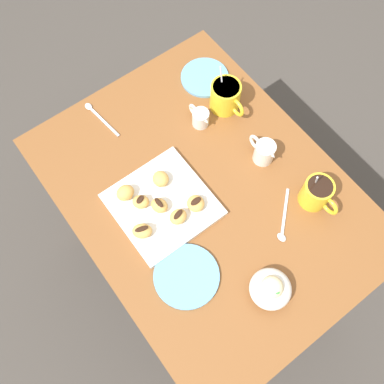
# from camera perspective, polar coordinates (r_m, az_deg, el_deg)

# --- Properties ---
(ground_plane) EXTENTS (8.00, 8.00, 0.00)m
(ground_plane) POSITION_cam_1_polar(r_m,az_deg,el_deg) (1.96, 1.17, -8.83)
(ground_plane) COLOR #423D38
(dining_table) EXTENTS (0.98, 0.74, 0.75)m
(dining_table) POSITION_cam_1_polar(r_m,az_deg,el_deg) (1.39, 1.63, -2.43)
(dining_table) COLOR brown
(dining_table) RESTS_ON ground_plane
(pastry_plate_square) EXTENTS (0.26, 0.26, 0.02)m
(pastry_plate_square) POSITION_cam_1_polar(r_m,az_deg,el_deg) (1.23, -3.94, -1.67)
(pastry_plate_square) COLOR silver
(pastry_plate_square) RESTS_ON dining_table
(coffee_mug_yellow_left) EXTENTS (0.13, 0.09, 0.15)m
(coffee_mug_yellow_left) POSITION_cam_1_polar(r_m,az_deg,el_deg) (1.36, 4.49, 12.58)
(coffee_mug_yellow_left) COLOR yellow
(coffee_mug_yellow_left) RESTS_ON dining_table
(coffee_mug_yellow_right) EXTENTS (0.12, 0.08, 0.14)m
(coffee_mug_yellow_right) POSITION_cam_1_polar(r_m,az_deg,el_deg) (1.24, 16.25, -0.13)
(coffee_mug_yellow_right) COLOR yellow
(coffee_mug_yellow_right) RESTS_ON dining_table
(cream_pitcher_white) EXTENTS (0.10, 0.06, 0.07)m
(cream_pitcher_white) POSITION_cam_1_polar(r_m,az_deg,el_deg) (1.28, 9.52, 5.35)
(cream_pitcher_white) COLOR silver
(cream_pitcher_white) RESTS_ON dining_table
(ice_cream_bowl) EXTENTS (0.11, 0.11, 0.08)m
(ice_cream_bowl) POSITION_cam_1_polar(r_m,az_deg,el_deg) (1.14, 10.40, -12.48)
(ice_cream_bowl) COLOR silver
(ice_cream_bowl) RESTS_ON dining_table
(chocolate_sauce_pitcher) EXTENTS (0.09, 0.05, 0.06)m
(chocolate_sauce_pitcher) POSITION_cam_1_polar(r_m,az_deg,el_deg) (1.33, 1.11, 9.87)
(chocolate_sauce_pitcher) COLOR silver
(chocolate_sauce_pitcher) RESTS_ON dining_table
(saucer_sky_left) EXTENTS (0.16, 0.16, 0.01)m
(saucer_sky_left) POSITION_cam_1_polar(r_m,az_deg,el_deg) (1.45, 1.70, 14.94)
(saucer_sky_left) COLOR #66A8DB
(saucer_sky_left) RESTS_ON dining_table
(saucer_sky_right) EXTENTS (0.18, 0.18, 0.01)m
(saucer_sky_right) POSITION_cam_1_polar(r_m,az_deg,el_deg) (1.16, -0.74, -11.10)
(saucer_sky_right) COLOR #66A8DB
(saucer_sky_right) RESTS_ON dining_table
(loose_spoon_near_saucer) EXTENTS (0.12, 0.13, 0.01)m
(loose_spoon_near_saucer) POSITION_cam_1_polar(r_m,az_deg,el_deg) (1.24, 12.05, -3.82)
(loose_spoon_near_saucer) COLOR silver
(loose_spoon_near_saucer) RESTS_ON dining_table
(loose_spoon_by_plate) EXTENTS (0.16, 0.03, 0.01)m
(loose_spoon_by_plate) POSITION_cam_1_polar(r_m,az_deg,el_deg) (1.40, -12.36, 9.85)
(loose_spoon_by_plate) COLOR silver
(loose_spoon_by_plate) RESTS_ON dining_table
(beignet_0) EXTENTS (0.06, 0.05, 0.04)m
(beignet_0) POSITION_cam_1_polar(r_m,az_deg,el_deg) (1.20, -4.35, -1.79)
(beignet_0) COLOR #DBA351
(beignet_0) RESTS_ON pastry_plate_square
(chocolate_drizzle_0) EXTENTS (0.04, 0.02, 0.00)m
(chocolate_drizzle_0) POSITION_cam_1_polar(r_m,az_deg,el_deg) (1.18, -4.41, -1.42)
(chocolate_drizzle_0) COLOR black
(chocolate_drizzle_0) RESTS_ON beignet_0
(beignet_1) EXTENTS (0.06, 0.06, 0.03)m
(beignet_1) POSITION_cam_1_polar(r_m,az_deg,el_deg) (1.20, 0.50, -1.52)
(beignet_1) COLOR #DBA351
(beignet_1) RESTS_ON pastry_plate_square
(chocolate_drizzle_1) EXTENTS (0.02, 0.04, 0.00)m
(chocolate_drizzle_1) POSITION_cam_1_polar(r_m,az_deg,el_deg) (1.18, 0.51, -1.22)
(chocolate_drizzle_1) COLOR black
(chocolate_drizzle_1) RESTS_ON beignet_1
(beignet_2) EXTENTS (0.06, 0.06, 0.03)m
(beignet_2) POSITION_cam_1_polar(r_m,az_deg,el_deg) (1.23, -4.17, 1.76)
(beignet_2) COLOR #DBA351
(beignet_2) RESTS_ON pastry_plate_square
(beignet_3) EXTENTS (0.06, 0.06, 0.03)m
(beignet_3) POSITION_cam_1_polar(r_m,az_deg,el_deg) (1.21, -6.81, -1.30)
(beignet_3) COLOR #DBA351
(beignet_3) RESTS_ON pastry_plate_square
(chocolate_drizzle_3) EXTENTS (0.03, 0.03, 0.00)m
(chocolate_drizzle_3) POSITION_cam_1_polar(r_m,az_deg,el_deg) (1.19, -6.90, -0.98)
(chocolate_drizzle_3) COLOR black
(chocolate_drizzle_3) RESTS_ON beignet_3
(beignet_4) EXTENTS (0.05, 0.05, 0.04)m
(beignet_4) POSITION_cam_1_polar(r_m,az_deg,el_deg) (1.22, -8.84, -0.09)
(beignet_4) COLOR #DBA351
(beignet_4) RESTS_ON pastry_plate_square
(beignet_5) EXTENTS (0.07, 0.07, 0.03)m
(beignet_5) POSITION_cam_1_polar(r_m,az_deg,el_deg) (1.18, -6.73, -5.01)
(beignet_5) COLOR #DBA351
(beignet_5) RESTS_ON pastry_plate_square
(chocolate_drizzle_5) EXTENTS (0.03, 0.04, 0.00)m
(chocolate_drizzle_5) POSITION_cam_1_polar(r_m,az_deg,el_deg) (1.16, -6.82, -4.73)
(chocolate_drizzle_5) COLOR black
(chocolate_drizzle_5) RESTS_ON beignet_5
(beignet_6) EXTENTS (0.05, 0.05, 0.03)m
(beignet_6) POSITION_cam_1_polar(r_m,az_deg,el_deg) (1.18, -1.84, -3.29)
(beignet_6) COLOR #DBA351
(beignet_6) RESTS_ON pastry_plate_square
(chocolate_drizzle_6) EXTENTS (0.02, 0.04, 0.00)m
(chocolate_drizzle_6) POSITION_cam_1_polar(r_m,az_deg,el_deg) (1.17, -1.86, -2.99)
(chocolate_drizzle_6) COLOR black
(chocolate_drizzle_6) RESTS_ON beignet_6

